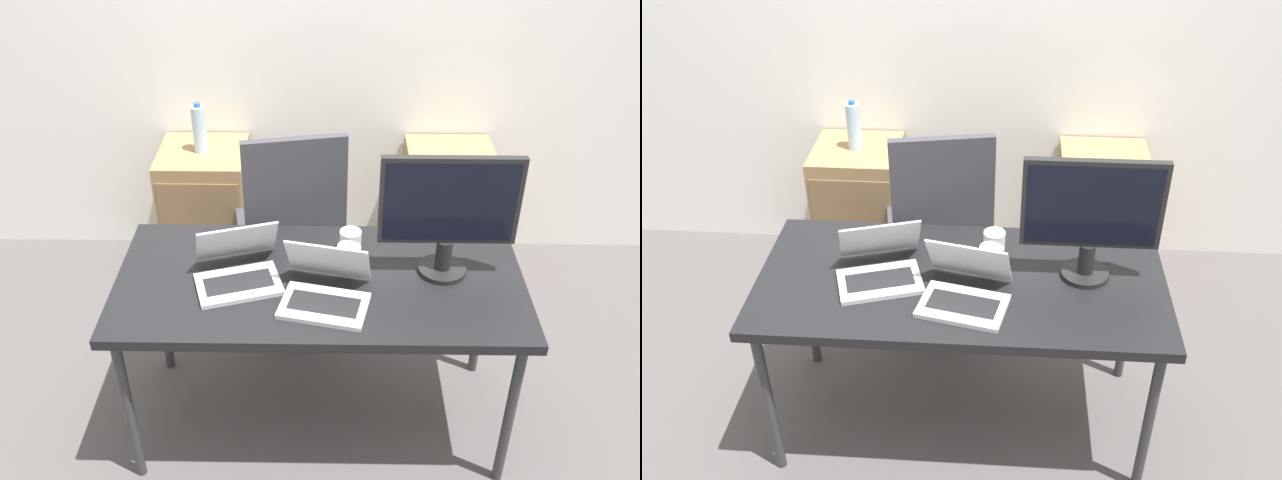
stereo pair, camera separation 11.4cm
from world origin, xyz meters
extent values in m
plane|color=#514C4C|center=(0.00, 0.00, 0.00)|extent=(14.00, 14.00, 0.00)
cube|color=white|center=(0.00, 1.37, 1.30)|extent=(10.00, 0.05, 2.60)
cube|color=black|center=(0.00, 0.00, 0.73)|extent=(1.54, 0.73, 0.04)
cylinder|color=#333333|center=(-0.71, -0.31, 0.36)|extent=(0.04, 0.04, 0.71)
cylinder|color=#333333|center=(0.71, -0.31, 0.36)|extent=(0.04, 0.04, 0.71)
cylinder|color=#333333|center=(-0.71, 0.31, 0.36)|extent=(0.04, 0.04, 0.71)
cylinder|color=#333333|center=(0.71, 0.31, 0.36)|extent=(0.04, 0.04, 0.71)
cylinder|color=#232326|center=(-0.16, 0.72, 0.02)|extent=(0.56, 0.56, 0.04)
cylinder|color=gray|center=(-0.16, 0.72, 0.25)|extent=(0.05, 0.05, 0.43)
cube|color=#38383D|center=(-0.16, 0.72, 0.47)|extent=(0.56, 0.56, 0.07)
cube|color=#38383D|center=(-0.11, 0.46, 0.81)|extent=(0.44, 0.12, 0.60)
cube|color=#99754C|center=(-0.62, 1.12, 0.36)|extent=(0.45, 0.43, 0.71)
cube|color=olive|center=(-0.62, 0.90, 0.36)|extent=(0.41, 0.01, 0.57)
cube|color=#99754C|center=(0.66, 1.12, 0.36)|extent=(0.45, 0.43, 0.71)
cube|color=olive|center=(0.66, 0.90, 0.36)|extent=(0.41, 0.01, 0.57)
cylinder|color=silver|center=(-0.62, 1.12, 0.83)|extent=(0.07, 0.07, 0.24)
cylinder|color=#3359B2|center=(-0.62, 1.12, 0.96)|extent=(0.03, 0.03, 0.02)
cube|color=silver|center=(-0.30, -0.05, 0.76)|extent=(0.35, 0.28, 0.02)
cube|color=black|center=(-0.30, -0.05, 0.77)|extent=(0.27, 0.18, 0.00)
cube|color=silver|center=(-0.32, 0.09, 0.86)|extent=(0.32, 0.19, 0.18)
cube|color=black|center=(-0.32, 0.08, 0.86)|extent=(0.30, 0.17, 0.16)
cube|color=silver|center=(0.02, -0.17, 0.76)|extent=(0.34, 0.26, 0.02)
cube|color=black|center=(0.02, -0.17, 0.77)|extent=(0.27, 0.16, 0.00)
cube|color=silver|center=(0.03, -0.03, 0.86)|extent=(0.32, 0.16, 0.18)
cube|color=black|center=(0.03, -0.04, 0.86)|extent=(0.29, 0.15, 0.17)
cylinder|color=black|center=(0.46, 0.05, 0.76)|extent=(0.18, 0.18, 0.02)
cylinder|color=black|center=(0.46, 0.05, 0.83)|extent=(0.06, 0.06, 0.12)
cube|color=black|center=(0.46, 0.05, 1.07)|extent=(0.51, 0.03, 0.35)
cube|color=black|center=(0.46, 0.04, 1.07)|extent=(0.47, 0.00, 0.31)
cylinder|color=white|center=(0.12, 0.18, 0.80)|extent=(0.08, 0.08, 0.10)
cylinder|color=brown|center=(0.11, 0.06, 0.80)|extent=(0.08, 0.08, 0.10)
cylinder|color=white|center=(0.11, 0.06, 0.85)|extent=(0.09, 0.09, 0.01)
camera|label=1|loc=(0.04, -2.14, 2.37)|focal=40.00mm
camera|label=2|loc=(0.15, -2.13, 2.37)|focal=40.00mm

